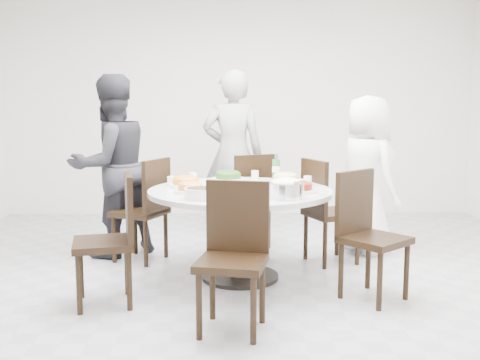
{
  "coord_description": "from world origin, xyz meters",
  "views": [
    {
      "loc": [
        -0.14,
        -4.26,
        1.46
      ],
      "look_at": [
        -0.04,
        0.32,
        0.82
      ],
      "focal_mm": 42.0,
      "sensor_mm": 36.0,
      "label": 1
    }
  ],
  "objects_px": {
    "dining_table": "(240,234)",
    "chair_se": "(375,237)",
    "diner_middle": "(233,154)",
    "rice_bowl": "(287,190)",
    "chair_sw": "(103,240)",
    "diner_right": "(367,175)",
    "chair_n": "(246,200)",
    "chair_nw": "(140,210)",
    "beverage_bottle": "(276,167)",
    "diner_left": "(111,166)",
    "soup_bowl": "(202,193)",
    "chair_s": "(232,259)",
    "chair_ne": "(332,211)"
  },
  "relations": [
    {
      "from": "diner_right",
      "to": "beverage_bottle",
      "type": "xyz_separation_m",
      "value": [
        -0.9,
        -0.32,
        0.11
      ]
    },
    {
      "from": "chair_nw",
      "to": "chair_sw",
      "type": "relative_size",
      "value": 1.0
    },
    {
      "from": "chair_sw",
      "to": "dining_table",
      "type": "bearing_deg",
      "value": 107.78
    },
    {
      "from": "dining_table",
      "to": "diner_right",
      "type": "bearing_deg",
      "value": 33.01
    },
    {
      "from": "beverage_bottle",
      "to": "chair_ne",
      "type": "bearing_deg",
      "value": -3.11
    },
    {
      "from": "chair_sw",
      "to": "chair_se",
      "type": "bearing_deg",
      "value": 79.36
    },
    {
      "from": "soup_bowl",
      "to": "chair_s",
      "type": "bearing_deg",
      "value": -71.73
    },
    {
      "from": "diner_right",
      "to": "soup_bowl",
      "type": "height_order",
      "value": "diner_right"
    },
    {
      "from": "rice_bowl",
      "to": "beverage_bottle",
      "type": "relative_size",
      "value": 1.06
    },
    {
      "from": "diner_right",
      "to": "rice_bowl",
      "type": "relative_size",
      "value": 5.81
    },
    {
      "from": "dining_table",
      "to": "soup_bowl",
      "type": "xyz_separation_m",
      "value": [
        -0.29,
        -0.43,
        0.41
      ]
    },
    {
      "from": "chair_nw",
      "to": "chair_se",
      "type": "relative_size",
      "value": 1.0
    },
    {
      "from": "chair_n",
      "to": "diner_middle",
      "type": "bearing_deg",
      "value": -98.02
    },
    {
      "from": "soup_bowl",
      "to": "chair_se",
      "type": "bearing_deg",
      "value": -3.82
    },
    {
      "from": "chair_nw",
      "to": "diner_left",
      "type": "xyz_separation_m",
      "value": [
        -0.29,
        0.19,
        0.38
      ]
    },
    {
      "from": "diner_middle",
      "to": "beverage_bottle",
      "type": "relative_size",
      "value": 7.28
    },
    {
      "from": "chair_n",
      "to": "soup_bowl",
      "type": "relative_size",
      "value": 3.67
    },
    {
      "from": "chair_nw",
      "to": "chair_sw",
      "type": "xyz_separation_m",
      "value": [
        -0.08,
        -1.14,
        0.0
      ]
    },
    {
      "from": "chair_sw",
      "to": "diner_left",
      "type": "bearing_deg",
      "value": 176.17
    },
    {
      "from": "chair_se",
      "to": "rice_bowl",
      "type": "distance_m",
      "value": 0.73
    },
    {
      "from": "chair_ne",
      "to": "chair_s",
      "type": "xyz_separation_m",
      "value": [
        -0.92,
        -1.54,
        0.0
      ]
    },
    {
      "from": "chair_ne",
      "to": "diner_middle",
      "type": "xyz_separation_m",
      "value": [
        -0.89,
        1.07,
        0.42
      ]
    },
    {
      "from": "chair_nw",
      "to": "chair_n",
      "type": "bearing_deg",
      "value": 141.2
    },
    {
      "from": "dining_table",
      "to": "diner_left",
      "type": "xyz_separation_m",
      "value": [
        -1.2,
        0.75,
        0.48
      ]
    },
    {
      "from": "dining_table",
      "to": "chair_se",
      "type": "height_order",
      "value": "chair_se"
    },
    {
      "from": "diner_right",
      "to": "rice_bowl",
      "type": "distance_m",
      "value": 1.52
    },
    {
      "from": "chair_n",
      "to": "chair_nw",
      "type": "xyz_separation_m",
      "value": [
        -1.0,
        -0.49,
        0.0
      ]
    },
    {
      "from": "diner_right",
      "to": "rice_bowl",
      "type": "height_order",
      "value": "diner_right"
    },
    {
      "from": "diner_middle",
      "to": "beverage_bottle",
      "type": "height_order",
      "value": "diner_middle"
    },
    {
      "from": "chair_se",
      "to": "rice_bowl",
      "type": "height_order",
      "value": "chair_se"
    },
    {
      "from": "chair_n",
      "to": "chair_sw",
      "type": "relative_size",
      "value": 1.0
    },
    {
      "from": "chair_n",
      "to": "chair_sw",
      "type": "distance_m",
      "value": 1.96
    },
    {
      "from": "diner_middle",
      "to": "beverage_bottle",
      "type": "bearing_deg",
      "value": 112.28
    },
    {
      "from": "rice_bowl",
      "to": "soup_bowl",
      "type": "distance_m",
      "value": 0.63
    },
    {
      "from": "chair_se",
      "to": "rice_bowl",
      "type": "xyz_separation_m",
      "value": [
        -0.64,
        0.11,
        0.33
      ]
    },
    {
      "from": "chair_sw",
      "to": "diner_middle",
      "type": "distance_m",
      "value": 2.35
    },
    {
      "from": "chair_n",
      "to": "chair_s",
      "type": "bearing_deg",
      "value": 62.3
    },
    {
      "from": "diner_middle",
      "to": "chair_nw",
      "type": "bearing_deg",
      "value": 50.1
    },
    {
      "from": "dining_table",
      "to": "beverage_bottle",
      "type": "relative_size",
      "value": 6.08
    },
    {
      "from": "chair_se",
      "to": "beverage_bottle",
      "type": "height_order",
      "value": "beverage_bottle"
    },
    {
      "from": "chair_ne",
      "to": "soup_bowl",
      "type": "bearing_deg",
      "value": 106.6
    },
    {
      "from": "chair_s",
      "to": "diner_middle",
      "type": "relative_size",
      "value": 0.53
    },
    {
      "from": "chair_sw",
      "to": "diner_right",
      "type": "distance_m",
      "value": 2.65
    },
    {
      "from": "diner_right",
      "to": "diner_left",
      "type": "bearing_deg",
      "value": 66.43
    },
    {
      "from": "chair_n",
      "to": "chair_s",
      "type": "relative_size",
      "value": 1.0
    },
    {
      "from": "chair_s",
      "to": "diner_left",
      "type": "bearing_deg",
      "value": 134.02
    },
    {
      "from": "diner_middle",
      "to": "rice_bowl",
      "type": "bearing_deg",
      "value": 103.22
    },
    {
      "from": "dining_table",
      "to": "chair_se",
      "type": "distance_m",
      "value": 1.11
    },
    {
      "from": "chair_s",
      "to": "chair_se",
      "type": "bearing_deg",
      "value": 40.77
    },
    {
      "from": "diner_left",
      "to": "chair_sw",
      "type": "bearing_deg",
      "value": 58.14
    }
  ]
}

